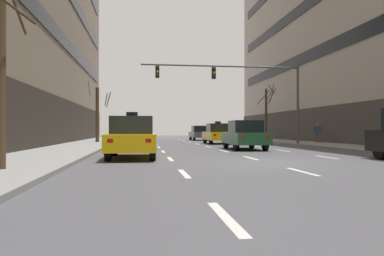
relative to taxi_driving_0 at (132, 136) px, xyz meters
name	(u,v)px	position (x,y,z in m)	size (l,w,h in m)	color
ground_plane	(267,162)	(5.05, -8.45, -0.82)	(120.00, 120.00, 0.00)	#515156
sidewalk_left	(17,163)	(-3.59, -8.45, -0.75)	(3.80, 80.00, 0.14)	gray
lane_stripe_l1_s2	(226,217)	(1.68, -16.45, -0.82)	(0.16, 2.00, 0.01)	silver
lane_stripe_l1_s3	(184,174)	(1.68, -11.45, -0.82)	(0.16, 2.00, 0.01)	silver
lane_stripe_l1_s4	(170,159)	(1.68, -6.45, -0.82)	(0.16, 2.00, 0.01)	silver
lane_stripe_l1_s5	(163,152)	(1.68, -1.45, -0.82)	(0.16, 2.00, 0.01)	silver
lane_stripe_l1_s6	(159,147)	(1.68, 3.55, -0.82)	(0.16, 2.00, 0.01)	silver
lane_stripe_l1_s7	(156,144)	(1.68, 8.55, -0.82)	(0.16, 2.00, 0.01)	silver
lane_stripe_l1_s8	(154,142)	(1.68, 13.55, -0.82)	(0.16, 2.00, 0.01)	silver
lane_stripe_l1_s9	(153,140)	(1.68, 18.55, -0.82)	(0.16, 2.00, 0.01)	silver
lane_stripe_l1_s10	(151,139)	(1.68, 23.55, -0.82)	(0.16, 2.00, 0.01)	silver
lane_stripe_l2_s3	(302,172)	(5.05, -11.45, -0.82)	(0.16, 2.00, 0.01)	silver
lane_stripe_l2_s4	(251,158)	(5.05, -6.45, -0.82)	(0.16, 2.00, 0.01)	silver
lane_stripe_l2_s5	(224,151)	(5.05, -1.45, -0.82)	(0.16, 2.00, 0.01)	silver
lane_stripe_l2_s6	(208,147)	(5.05, 3.55, -0.82)	(0.16, 2.00, 0.01)	silver
lane_stripe_l2_s7	(197,144)	(5.05, 8.55, -0.82)	(0.16, 2.00, 0.01)	silver
lane_stripe_l2_s8	(189,142)	(5.05, 13.55, -0.82)	(0.16, 2.00, 0.01)	silver
lane_stripe_l2_s9	(184,140)	(5.05, 18.55, -0.82)	(0.16, 2.00, 0.01)	silver
lane_stripe_l2_s10	(179,139)	(5.05, 23.55, -0.82)	(0.16, 2.00, 0.01)	silver
lane_stripe_l3_s4	(326,157)	(8.43, -6.45, -0.82)	(0.16, 2.00, 0.01)	silver
lane_stripe_l3_s5	(282,151)	(8.43, -1.45, -0.82)	(0.16, 2.00, 0.01)	silver
lane_stripe_l3_s6	(255,146)	(8.43, 3.55, -0.82)	(0.16, 2.00, 0.01)	silver
lane_stripe_l3_s7	(237,144)	(8.43, 8.55, -0.82)	(0.16, 2.00, 0.01)	silver
lane_stripe_l3_s8	(224,142)	(8.43, 13.55, -0.82)	(0.16, 2.00, 0.01)	silver
lane_stripe_l3_s9	(214,140)	(8.43, 18.55, -0.82)	(0.16, 2.00, 0.01)	silver
lane_stripe_l3_s10	(206,139)	(8.43, 23.55, -0.82)	(0.16, 2.00, 0.01)	silver
taxi_driving_0	(132,136)	(0.00, 0.00, 0.00)	(2.03, 4.51, 1.85)	black
car_driving_1	(199,133)	(6.87, 19.05, -0.03)	(1.86, 4.32, 1.61)	black
taxi_driving_2	(132,138)	(0.14, -5.83, 0.03)	(2.00, 4.64, 1.92)	black
taxi_driving_3	(218,134)	(6.80, 8.75, 0.01)	(1.88, 4.50, 1.87)	black
car_driving_4	(245,135)	(6.63, -0.03, 0.03)	(2.03, 4.65, 1.73)	black
traffic_signal_0	(242,82)	(7.90, 5.01, 3.86)	(11.83, 0.35, 6.23)	#4C4C51
street_tree_0	(267,111)	(13.38, 15.40, 2.25)	(1.69, 1.83, 5.73)	#4C3823
street_tree_1	(98,114)	(-3.18, 10.55, 1.72)	(2.04, 2.02, 5.19)	#4C3823
street_tree_2	(1,75)	(-3.20, -10.91, 1.83)	(1.92, 1.94, 5.16)	#4C3823
pedestrian_0	(317,132)	(14.77, 7.04, 0.19)	(0.49, 0.32, 1.52)	brown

